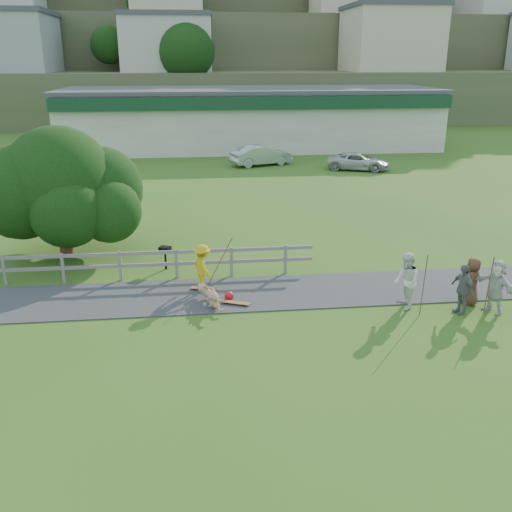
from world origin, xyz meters
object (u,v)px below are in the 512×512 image
object	(u,v)px
skater_fallen	(211,296)
spectator_a	(406,281)
skater_rider	(203,270)
car_silver	(261,155)
tree	(62,209)
spectator_b	(463,289)
spectator_d	(496,286)
bbq	(165,258)
spectator_c	(472,281)
car_white	(358,161)

from	to	relation	value
skater_fallen	spectator_a	size ratio (longest dim) A/B	0.96
skater_rider	car_silver	distance (m)	24.34
spectator_a	tree	size ratio (longest dim) A/B	0.26
skater_rider	spectator_a	distance (m)	6.72
spectator_b	tree	world-z (taller)	tree
spectator_d	spectator_b	bearing A→B (deg)	-116.04
spectator_a	tree	bearing A→B (deg)	-117.62
bbq	spectator_c	bearing A→B (deg)	-0.75
spectator_d	car_silver	xyz separation A→B (m)	(-4.12, 26.57, -0.11)
spectator_a	spectator_b	xyz separation A→B (m)	(1.62, -0.56, -0.11)
spectator_b	spectator_a	bearing A→B (deg)	-124.96
skater_fallen	spectator_a	xyz separation A→B (m)	(6.15, -0.90, 0.60)
tree	spectator_c	bearing A→B (deg)	-25.30
spectator_c	skater_rider	bearing A→B (deg)	-79.45
tree	bbq	world-z (taller)	tree
skater_fallen	car_white	size ratio (longest dim) A/B	0.41
spectator_b	tree	size ratio (longest dim) A/B	0.23
skater_fallen	bbq	bearing A→B (deg)	95.17
spectator_a	car_white	distance (m)	23.98
spectator_d	bbq	bearing A→B (deg)	-139.51
spectator_c	car_silver	world-z (taller)	spectator_c
spectator_a	bbq	size ratio (longest dim) A/B	2.05
spectator_b	bbq	world-z (taller)	spectator_b
skater_fallen	spectator_c	bearing A→B (deg)	-24.56
tree	car_silver	bearing A→B (deg)	61.67
skater_fallen	car_silver	size ratio (longest dim) A/B	0.39
skater_rider	skater_fallen	distance (m)	1.33
car_white	bbq	distance (m)	22.95
spectator_b	tree	bearing A→B (deg)	-134.31
spectator_b	spectator_c	world-z (taller)	spectator_b
car_silver	bbq	world-z (taller)	car_silver
car_white	bbq	world-z (taller)	car_white
car_white	tree	xyz separation A→B (m)	(-17.06, -16.69, 1.31)
car_silver	spectator_d	bearing A→B (deg)	169.81
spectator_b	skater_rider	bearing A→B (deg)	-124.48
spectator_b	car_white	distance (m)	24.23
spectator_d	spectator_a	bearing A→B (deg)	-126.26
car_silver	bbq	distance (m)	22.41
skater_rider	spectator_a	xyz separation A→B (m)	(6.38, -2.13, 0.13)
spectator_a	car_silver	bearing A→B (deg)	-174.88
car_silver	spectator_c	bearing A→B (deg)	169.06
spectator_a	car_silver	size ratio (longest dim) A/B	0.40
skater_rider	tree	size ratio (longest dim) A/B	0.23
spectator_a	spectator_d	world-z (taller)	spectator_a
car_white	skater_fallen	bearing A→B (deg)	173.03
car_silver	tree	size ratio (longest dim) A/B	0.65
spectator_d	car_white	size ratio (longest dim) A/B	0.39
spectator_c	spectator_d	size ratio (longest dim) A/B	0.92
spectator_c	tree	xyz separation A→B (m)	(-14.06, 6.64, 1.12)
skater_rider	spectator_b	world-z (taller)	spectator_b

